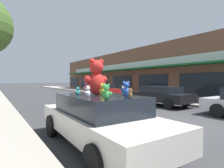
{
  "coord_description": "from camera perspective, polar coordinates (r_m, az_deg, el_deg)",
  "views": [
    {
      "loc": [
        -5.99,
        -4.58,
        1.76
      ],
      "look_at": [
        -0.43,
        3.49,
        1.56
      ],
      "focal_mm": 28.0,
      "sensor_mm": 36.0,
      "label": 1
    }
  ],
  "objects": [
    {
      "name": "teddy_bear_pink",
      "position": [
        5.69,
        -8.07,
        -0.93
      ],
      "size": [
        0.26,
        0.27,
        0.39
      ],
      "rotation": [
        0.0,
        0.0,
        2.31
      ],
      "color": "pink",
      "rests_on": "plush_art_car"
    },
    {
      "name": "teddy_bear_green",
      "position": [
        3.51,
        -1.88,
        -2.72
      ],
      "size": [
        0.21,
        0.23,
        0.33
      ],
      "rotation": [
        0.0,
        0.0,
        2.22
      ],
      "color": "green",
      "rests_on": "plush_art_car"
    },
    {
      "name": "teddy_bear_teal",
      "position": [
        4.74,
        -11.12,
        -2.32
      ],
      "size": [
        0.16,
        0.14,
        0.22
      ],
      "rotation": [
        0.0,
        0.0,
        3.71
      ],
      "color": "teal",
      "rests_on": "plush_art_car"
    },
    {
      "name": "plush_art_car",
      "position": [
        4.84,
        -4.25,
        -10.99
      ],
      "size": [
        2.06,
        4.78,
        1.37
      ],
      "rotation": [
        0.0,
        0.0,
        -0.02
      ],
      "color": "beige",
      "rests_on": "ground_plane"
    },
    {
      "name": "teddy_bear_brown",
      "position": [
        3.86,
        5.96,
        -3.07
      ],
      "size": [
        0.13,
        0.17,
        0.23
      ],
      "rotation": [
        0.0,
        0.0,
        4.26
      ],
      "color": "olive",
      "rests_on": "plush_art_car"
    },
    {
      "name": "teddy_bear_yellow",
      "position": [
        4.58,
        -2.99,
        -1.86
      ],
      "size": [
        0.2,
        0.23,
        0.32
      ],
      "rotation": [
        0.0,
        0.0,
        2.17
      ],
      "color": "yellow",
      "rests_on": "plush_art_car"
    },
    {
      "name": "teddy_bear_white",
      "position": [
        4.17,
        -7.92,
        -2.5
      ],
      "size": [
        0.2,
        0.16,
        0.27
      ],
      "rotation": [
        0.0,
        0.0,
        3.63
      ],
      "color": "white",
      "rests_on": "plush_art_car"
    },
    {
      "name": "ground_plane",
      "position": [
        7.74,
        17.92,
        -12.03
      ],
      "size": [
        260.0,
        260.0,
        0.0
      ],
      "primitive_type": "plane",
      "color": "#333335"
    },
    {
      "name": "parked_car_far_center",
      "position": [
        12.72,
        15.49,
        -3.46
      ],
      "size": [
        1.97,
        4.37,
        1.35
      ],
      "color": "black",
      "rests_on": "ground_plane"
    },
    {
      "name": "teddy_bear_blue",
      "position": [
        4.22,
        4.63,
        -1.73
      ],
      "size": [
        0.26,
        0.25,
        0.38
      ],
      "rotation": [
        0.0,
        0.0,
        2.4
      ],
      "color": "blue",
      "rests_on": "plush_art_car"
    },
    {
      "name": "teddy_bear_orange",
      "position": [
        5.43,
        -3.92,
        -1.4
      ],
      "size": [
        0.24,
        0.18,
        0.31
      ],
      "rotation": [
        0.0,
        0.0,
        2.74
      ],
      "color": "orange",
      "rests_on": "plush_art_car"
    },
    {
      "name": "parked_car_far_right",
      "position": [
        18.8,
        -3.37,
        -1.83
      ],
      "size": [
        2.0,
        4.69,
        1.42
      ],
      "color": "maroon",
      "rests_on": "ground_plane"
    },
    {
      "name": "teddy_bear_giant",
      "position": [
        4.9,
        -5.12,
        2.18
      ],
      "size": [
        0.73,
        0.45,
        1.0
      ],
      "rotation": [
        0.0,
        0.0,
        3.15
      ],
      "color": "red",
      "rests_on": "plush_art_car"
    },
    {
      "name": "teddy_bear_cream",
      "position": [
        4.72,
        3.83,
        -2.17
      ],
      "size": [
        0.15,
        0.19,
        0.25
      ],
      "rotation": [
        0.0,
        0.0,
        2.06
      ],
      "color": "beige",
      "rests_on": "plush_art_car"
    },
    {
      "name": "storefront_row",
      "position": [
        27.12,
        12.13,
        3.45
      ],
      "size": [
        12.26,
        38.07,
        5.69
      ],
      "color": "brown",
      "rests_on": "ground_plane"
    }
  ]
}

